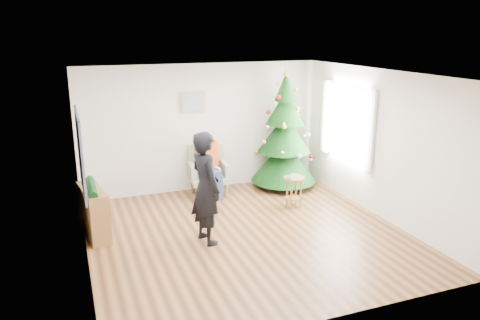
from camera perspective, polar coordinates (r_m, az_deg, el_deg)
name	(u,v)px	position (r m, az deg, el deg)	size (l,w,h in m)	color
floor	(247,234)	(7.77, 0.89, -9.03)	(5.00, 5.00, 0.00)	brown
ceiling	(248,74)	(7.09, 0.98, 10.43)	(5.00, 5.00, 0.00)	white
wall_back	(203,128)	(9.63, -4.59, 3.95)	(5.00, 5.00, 0.00)	silver
wall_front	(333,215)	(5.21, 11.23, -6.62)	(5.00, 5.00, 0.00)	silver
wall_left	(80,175)	(6.84, -18.93, -1.74)	(5.00, 5.00, 0.00)	silver
wall_right	(380,145)	(8.54, 16.72, 1.82)	(5.00, 5.00, 0.00)	silver
window_panel	(347,123)	(9.28, 12.96, 4.41)	(0.04, 1.30, 1.40)	white
curtains	(346,123)	(9.26, 12.80, 4.40)	(0.05, 1.75, 1.50)	white
christmas_tree	(285,135)	(9.80, 5.46, 3.06)	(1.38, 1.38, 2.49)	#3F2816
stool	(294,192)	(8.88, 6.59, -3.84)	(0.39, 0.39, 0.58)	brown
laptop	(294,176)	(8.78, 6.65, -2.01)	(0.32, 0.21, 0.03)	silver
armchair	(208,177)	(9.45, -3.90, -2.09)	(0.82, 0.76, 1.01)	gray
seated_person	(208,163)	(9.31, -3.87, -0.40)	(0.45, 0.63, 1.32)	navy
standing_man	(206,188)	(7.22, -4.20, -3.42)	(0.65, 0.43, 1.78)	black
game_controller	(218,169)	(7.16, -2.72, -1.07)	(0.04, 0.13, 0.04)	white
console	(94,212)	(7.94, -17.40, -6.10)	(0.30, 1.00, 0.80)	brown
garland	(92,188)	(7.80, -17.64, -3.23)	(0.14, 0.14, 0.90)	black
tapestry	(80,152)	(7.07, -18.89, 0.91)	(0.03, 1.50, 1.15)	black
framed_picture	(193,102)	(9.44, -5.77, 7.08)	(0.52, 0.05, 0.42)	tan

